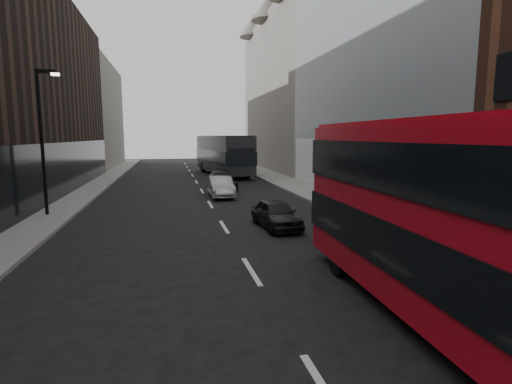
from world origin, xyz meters
TOP-DOWN VIEW (x-y plane):
  - sidewalk_right at (7.50, 25.00)m, footprint 3.00×80.00m
  - sidewalk_left at (-8.00, 25.00)m, footprint 2.00×80.00m
  - building_modern_block at (11.47, 21.00)m, footprint 5.03×22.00m
  - building_victorian at (11.38, 44.00)m, footprint 6.50×24.00m
  - building_left_mid at (-11.50, 30.00)m, footprint 5.00×24.00m
  - building_left_far at (-11.50, 52.00)m, footprint 5.00×20.00m
  - street_lamp at (-8.22, 18.00)m, footprint 1.06×0.22m
  - red_bus at (3.34, 3.68)m, footprint 2.94×10.87m
  - grey_bus at (3.15, 37.63)m, footprint 4.56×12.80m
  - car_a at (2.22, 13.35)m, footprint 1.76×3.76m
  - car_b at (0.99, 22.91)m, footprint 1.49×4.16m
  - car_c at (1.53, 26.54)m, footprint 1.94×4.77m

SIDE VIEW (x-z plane):
  - sidewalk_right at x=7.50m, z-range 0.00..0.15m
  - sidewalk_left at x=-8.00m, z-range 0.00..0.15m
  - car_a at x=2.22m, z-range 0.00..1.24m
  - car_b at x=0.99m, z-range 0.00..1.36m
  - car_c at x=1.53m, z-range 0.00..1.38m
  - grey_bus at x=3.15m, z-range 0.15..4.20m
  - red_bus at x=3.34m, z-range 0.24..4.59m
  - street_lamp at x=-8.22m, z-range 0.68..7.68m
  - building_left_far at x=-11.50m, z-range 0.00..13.00m
  - building_left_mid at x=-11.50m, z-range 0.00..14.00m
  - building_victorian at x=11.38m, z-range -0.84..20.16m
  - building_modern_block at x=11.47m, z-range -0.10..19.90m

